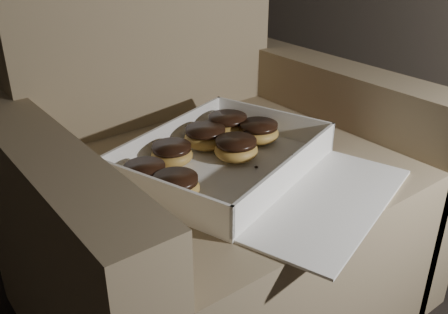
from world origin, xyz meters
name	(u,v)px	position (x,y,z in m)	size (l,w,h in m)	color
armchair	(212,196)	(0.83, 0.16, 0.27)	(0.81, 0.68, 0.84)	#867655
bakery_box	(243,169)	(0.81, 0.04, 0.39)	(0.50, 0.54, 0.06)	white
donut_a	(228,125)	(0.89, 0.19, 0.41)	(0.09, 0.09, 0.04)	gold
donut_b	(259,132)	(0.92, 0.12, 0.41)	(0.09, 0.09, 0.04)	gold
donut_c	(176,187)	(0.66, 0.03, 0.41)	(0.08, 0.08, 0.04)	gold
donut_d	(172,154)	(0.72, 0.14, 0.41)	(0.08, 0.08, 0.04)	gold
donut_e	(205,137)	(0.81, 0.16, 0.41)	(0.09, 0.09, 0.04)	gold
donut_f	(236,149)	(0.83, 0.08, 0.41)	(0.09, 0.09, 0.04)	gold
donut_g	(145,174)	(0.64, 0.10, 0.41)	(0.08, 0.08, 0.04)	gold
crumb_a	(200,195)	(0.69, 0.01, 0.39)	(0.01, 0.01, 0.00)	black
crumb_b	(256,167)	(0.84, 0.03, 0.39)	(0.01, 0.01, 0.00)	black
crumb_c	(273,178)	(0.83, -0.02, 0.39)	(0.01, 0.01, 0.00)	black
crumb_d	(293,155)	(0.93, 0.02, 0.39)	(0.01, 0.01, 0.00)	black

